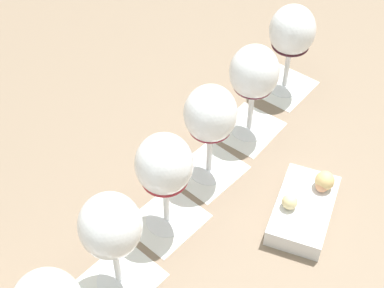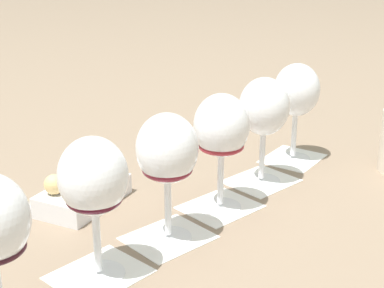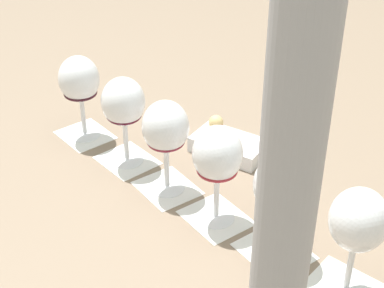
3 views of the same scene
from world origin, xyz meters
TOP-DOWN VIEW (x-y plane):
  - ground_plane at (0.00, 0.00)m, footprint 8.00×8.00m
  - tasting_card_1 at (-0.14, 0.14)m, footprint 0.14×0.15m
  - tasting_card_2 at (-0.04, 0.05)m, footprint 0.14×0.15m
  - tasting_card_3 at (0.05, -0.04)m, footprint 0.14×0.15m
  - tasting_card_4 at (0.13, -0.13)m, footprint 0.15×0.15m
  - tasting_card_5 at (0.23, -0.23)m, footprint 0.14×0.15m
  - wine_glass_0 at (-0.24, 0.22)m, footprint 0.08×0.08m
  - wine_glass_1 at (-0.14, 0.14)m, footprint 0.08×0.08m
  - wine_glass_2 at (-0.04, 0.05)m, footprint 0.08×0.08m
  - wine_glass_3 at (0.05, -0.04)m, footprint 0.08×0.08m
  - wine_glass_4 at (0.13, -0.13)m, footprint 0.08×0.08m
  - wine_glass_5 at (0.23, -0.23)m, footprint 0.08×0.08m
  - snack_dish at (-0.07, -0.16)m, footprint 0.17×0.15m
  - umbrella_pole at (-0.08, 0.48)m, footprint 0.05×0.05m

SIDE VIEW (x-z plane):
  - ground_plane at x=0.00m, z-range 0.00..0.00m
  - tasting_card_1 at x=-0.14m, z-range 0.00..0.00m
  - tasting_card_2 at x=-0.04m, z-range 0.00..0.00m
  - tasting_card_3 at x=0.05m, z-range 0.00..0.00m
  - tasting_card_4 at x=0.13m, z-range 0.00..0.00m
  - tasting_card_5 at x=0.23m, z-range 0.00..0.00m
  - snack_dish at x=-0.07m, z-range -0.01..0.05m
  - wine_glass_1 at x=-0.14m, z-range 0.04..0.22m
  - wine_glass_0 at x=-0.24m, z-range 0.04..0.22m
  - wine_glass_4 at x=0.13m, z-range 0.04..0.22m
  - wine_glass_3 at x=0.05m, z-range 0.04..0.22m
  - wine_glass_2 at x=-0.04m, z-range 0.04..0.22m
  - wine_glass_5 at x=0.23m, z-range 0.04..0.22m
  - umbrella_pole at x=-0.08m, z-range 0.00..0.80m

